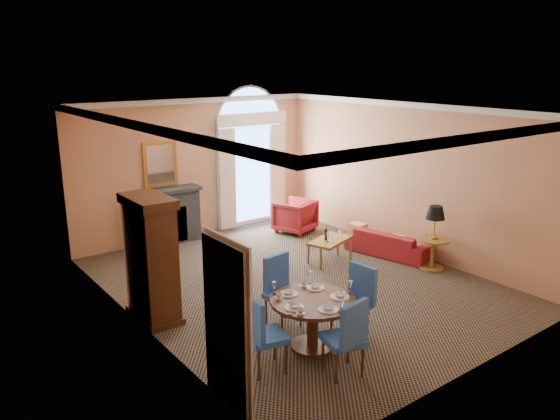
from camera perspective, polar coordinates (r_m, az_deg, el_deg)
ground at (r=10.30m, az=1.69°, el=-7.59°), size 7.50×7.50×0.00m
room_envelope at (r=10.11m, az=-0.69°, el=6.81°), size 6.04×7.52×3.45m
armoire at (r=8.83m, az=-13.29°, el=-5.20°), size 0.58×1.03×2.02m
dining_table at (r=7.87m, az=3.45°, el=-10.56°), size 1.22×1.22×0.97m
dining_chair_north at (r=8.56m, az=-0.00°, el=-7.94°), size 0.53×0.55×1.10m
dining_chair_south at (r=7.23m, az=7.16°, el=-12.68°), size 0.60×0.60×1.10m
dining_chair_east at (r=8.28m, az=7.95°, el=-8.93°), size 0.57×0.57×1.10m
dining_chair_west at (r=7.27m, az=-2.04°, el=-12.40°), size 0.59×0.59×1.10m
sofa at (r=11.87m, az=11.35°, el=-3.36°), size 1.11×1.93×0.53m
armchair at (r=13.15m, az=1.55°, el=-0.63°), size 1.08×1.09×0.79m
coffee_table at (r=11.19m, az=5.25°, el=-3.28°), size 1.09×0.82×0.79m
side_table at (r=11.10m, az=15.81°, el=-2.03°), size 0.63×0.63×1.27m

